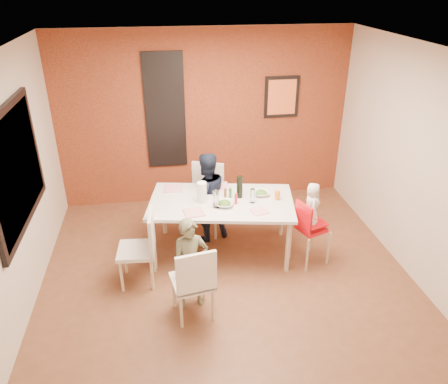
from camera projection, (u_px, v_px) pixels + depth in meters
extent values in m
plane|color=brown|center=(228.00, 279.00, 5.37)|extent=(4.50, 4.50, 0.00)
cube|color=white|center=(229.00, 52.00, 4.15)|extent=(4.50, 4.50, 0.02)
cube|color=beige|center=(205.00, 119.00, 6.75)|extent=(4.50, 0.02, 2.70)
cube|color=beige|center=(285.00, 328.00, 2.78)|extent=(4.50, 0.02, 2.70)
cube|color=beige|center=(11.00, 194.00, 4.46)|extent=(0.02, 4.50, 2.70)
cube|color=beige|center=(419.00, 167.00, 5.07)|extent=(0.02, 4.50, 2.70)
cube|color=maroon|center=(205.00, 119.00, 6.73)|extent=(4.50, 0.02, 2.70)
cube|color=black|center=(15.00, 168.00, 4.55)|extent=(0.05, 1.70, 1.30)
cube|color=black|center=(17.00, 168.00, 4.55)|extent=(0.02, 1.55, 1.15)
cube|color=silver|center=(165.00, 111.00, 6.57)|extent=(0.55, 0.03, 1.70)
cube|color=black|center=(165.00, 112.00, 6.56)|extent=(0.60, 0.03, 1.76)
cube|color=black|center=(282.00, 97.00, 6.74)|extent=(0.54, 0.03, 0.64)
cube|color=orange|center=(282.00, 97.00, 6.73)|extent=(0.44, 0.01, 0.54)
cube|color=silver|center=(221.00, 202.00, 5.59)|extent=(1.98, 1.33, 0.04)
cylinder|color=#C1AB90|center=(153.00, 244.00, 5.40)|extent=(0.06, 0.06, 0.72)
cylinder|color=#C1AB90|center=(164.00, 211.00, 6.17)|extent=(0.06, 0.06, 0.72)
cylinder|color=#C1AB90|center=(288.00, 247.00, 5.36)|extent=(0.06, 0.06, 0.72)
cylinder|color=#C1AB90|center=(282.00, 212.00, 6.12)|extent=(0.06, 0.06, 0.72)
cube|color=white|center=(192.00, 282.00, 4.65)|extent=(0.49, 0.49, 0.05)
cube|color=white|center=(196.00, 274.00, 4.38)|extent=(0.42, 0.11, 0.48)
cylinder|color=#C4B192|center=(204.00, 285.00, 4.94)|extent=(0.03, 0.03, 0.41)
cylinder|color=#C4B192|center=(213.00, 305.00, 4.65)|extent=(0.03, 0.03, 0.41)
cylinder|color=#C4B192|center=(174.00, 292.00, 4.84)|extent=(0.03, 0.03, 0.41)
cylinder|color=#C4B192|center=(181.00, 312.00, 4.55)|extent=(0.03, 0.03, 0.41)
cube|color=silver|center=(205.00, 202.00, 6.16)|extent=(0.59, 0.59, 0.05)
cube|color=silver|center=(208.00, 180.00, 6.23)|extent=(0.45, 0.20, 0.52)
cylinder|color=tan|center=(189.00, 223.00, 6.14)|extent=(0.04, 0.04, 0.45)
cylinder|color=tan|center=(196.00, 210.00, 6.47)|extent=(0.04, 0.04, 0.45)
cylinder|color=tan|center=(215.00, 225.00, 6.07)|extent=(0.04, 0.04, 0.45)
cylinder|color=tan|center=(221.00, 212.00, 6.40)|extent=(0.04, 0.04, 0.45)
cube|color=silver|center=(136.00, 250.00, 5.15)|extent=(0.46, 0.46, 0.05)
cube|color=silver|center=(152.00, 232.00, 5.05)|extent=(0.07, 0.43, 0.49)
cylinder|color=beige|center=(125.00, 258.00, 5.39)|extent=(0.04, 0.04, 0.42)
cylinder|color=beige|center=(154.00, 257.00, 5.42)|extent=(0.04, 0.04, 0.42)
cylinder|color=beige|center=(121.00, 276.00, 5.08)|extent=(0.04, 0.04, 0.42)
cylinder|color=beige|center=(152.00, 275.00, 5.11)|extent=(0.04, 0.04, 0.42)
cube|color=red|center=(311.00, 228.00, 5.49)|extent=(0.39, 0.39, 0.05)
cube|color=red|center=(303.00, 217.00, 5.33)|extent=(0.13, 0.30, 0.36)
cube|color=red|center=(312.00, 222.00, 5.45)|extent=(0.39, 0.39, 0.02)
cylinder|color=#BFAE8E|center=(328.00, 248.00, 5.55)|extent=(0.03, 0.03, 0.47)
cylinder|color=#BFAE8E|center=(307.00, 256.00, 5.40)|extent=(0.03, 0.03, 0.47)
cylinder|color=#BFAE8E|center=(311.00, 236.00, 5.81)|extent=(0.03, 0.03, 0.47)
cylinder|color=#BFAE8E|center=(290.00, 243.00, 5.67)|extent=(0.03, 0.03, 0.47)
imported|color=#5B5B41|center=(191.00, 264.00, 4.74)|extent=(0.43, 0.32, 1.09)
imported|color=black|center=(206.00, 197.00, 5.94)|extent=(0.74, 0.65, 1.27)
imported|color=silver|center=(312.00, 206.00, 5.34)|extent=(0.24, 0.32, 0.60)
cube|color=white|center=(194.00, 212.00, 5.30)|extent=(0.27, 0.27, 0.01)
cube|color=white|center=(221.00, 186.00, 5.94)|extent=(0.26, 0.26, 0.01)
cube|color=white|center=(260.00, 211.00, 5.33)|extent=(0.23, 0.23, 0.01)
cube|color=white|center=(173.00, 188.00, 5.89)|extent=(0.27, 0.27, 0.01)
imported|color=silver|center=(224.00, 204.00, 5.45)|extent=(0.28, 0.28, 0.06)
imported|color=white|center=(261.00, 193.00, 5.71)|extent=(0.22, 0.22, 0.05)
cylinder|color=black|center=(240.00, 187.00, 5.60)|extent=(0.08, 0.08, 0.29)
cylinder|color=silver|center=(216.00, 199.00, 5.38)|extent=(0.08, 0.08, 0.22)
cylinder|color=white|center=(252.00, 196.00, 5.50)|extent=(0.07, 0.07, 0.19)
cylinder|color=white|center=(202.00, 192.00, 5.50)|extent=(0.12, 0.12, 0.27)
cylinder|color=red|center=(236.00, 199.00, 5.48)|extent=(0.04, 0.04, 0.14)
cylinder|color=#327B29|center=(230.00, 193.00, 5.61)|extent=(0.04, 0.04, 0.15)
cylinder|color=brown|center=(225.00, 194.00, 5.61)|extent=(0.04, 0.04, 0.14)
cylinder|color=orange|center=(277.00, 195.00, 5.59)|extent=(0.07, 0.07, 0.12)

